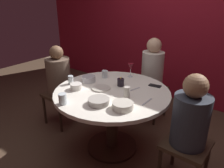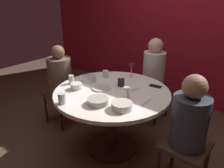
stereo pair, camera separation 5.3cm
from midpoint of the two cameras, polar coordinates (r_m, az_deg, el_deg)
ground_plane at (r=2.82m, az=-0.56°, el=-15.87°), size 8.00×8.00×0.00m
back_wall at (r=3.80m, az=17.06°, el=14.86°), size 6.00×0.10×2.60m
dining_table at (r=2.49m, az=-0.62°, el=-5.21°), size 1.28×1.28×0.76m
seated_diner_left at (r=3.05m, az=-14.12°, el=1.71°), size 0.40×0.40×1.13m
seated_diner_back at (r=3.15m, az=9.91°, el=3.43°), size 0.40×0.40×1.20m
seated_diner_right at (r=2.07m, az=18.88°, el=-8.91°), size 0.40×0.40×1.15m
candle_holder at (r=2.53m, az=1.65°, el=0.45°), size 0.08×0.08×0.11m
wine_glass at (r=2.79m, az=4.30°, el=4.37°), size 0.08×0.08×0.18m
dinner_plate at (r=2.47m, az=-3.48°, el=-1.09°), size 0.21×0.21×0.01m
cell_phone at (r=2.58m, az=10.48°, el=-0.44°), size 0.15×0.09×0.01m
bowl_serving_large at (r=2.67m, az=-6.60°, el=1.32°), size 0.16×0.16×0.07m
bowl_salad_center at (r=2.14m, az=-4.17°, el=-4.49°), size 0.21×0.21×0.06m
bowl_small_white at (r=2.05m, az=2.04°, el=-5.61°), size 0.20×0.20×0.07m
bowl_sauce_side at (r=2.48m, az=-9.88°, el=-0.62°), size 0.13×0.13×0.07m
cup_near_candle at (r=2.18m, az=-13.33°, el=-3.77°), size 0.08×0.08×0.11m
cup_by_left_diner at (r=2.25m, az=3.17°, el=-2.16°), size 0.06×0.06×0.12m
cup_by_right_diner at (r=2.63m, az=-11.21°, el=1.07°), size 0.06×0.06×0.10m
cup_center_front at (r=2.78m, az=-2.41°, el=2.59°), size 0.07×0.07×0.09m
fork_near_plate at (r=2.20m, az=8.41°, el=-4.54°), size 0.02×0.18×0.01m
knife_near_plate at (r=2.45m, az=5.02°, el=-1.42°), size 0.06×0.18×0.01m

